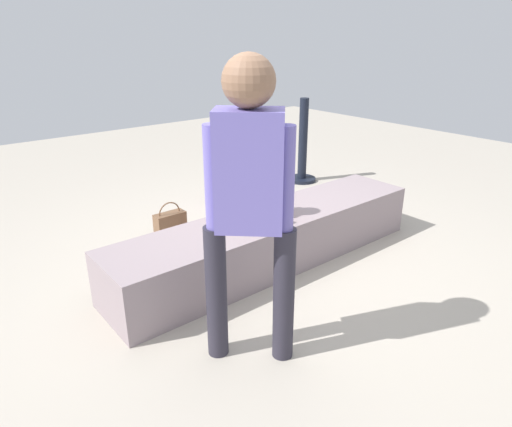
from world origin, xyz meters
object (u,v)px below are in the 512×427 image
at_px(handbag_brown_canvas, 170,225).
at_px(gift_bag, 226,191).
at_px(adult_standing, 249,191).
at_px(handbag_black_leather, 232,235).
at_px(child_seated, 262,192).
at_px(cake_box_white, 263,222).
at_px(cake_plate, 239,223).
at_px(water_bottle_near_gift, 267,190).
at_px(party_cup_red, 202,230).

bearing_deg(handbag_brown_canvas, gift_bag, 21.78).
height_order(adult_standing, handbag_black_leather, adult_standing).
bearing_deg(child_seated, cake_box_white, 49.19).
height_order(cake_plate, cake_box_white, cake_plate).
bearing_deg(child_seated, water_bottle_near_gift, 47.71).
xyz_separation_m(adult_standing, handbag_black_leather, (0.79, 1.25, -0.92)).
height_order(child_seated, handbag_black_leather, child_seated).
bearing_deg(cake_plate, party_cup_red, 77.59).
bearing_deg(party_cup_red, cake_plate, -102.41).
relative_size(gift_bag, handbag_black_leather, 1.10).
bearing_deg(water_bottle_near_gift, handbag_black_leather, -145.05).
bearing_deg(gift_bag, cake_box_white, -96.77).
bearing_deg(adult_standing, child_seated, 46.50).
height_order(cake_plate, party_cup_red, cake_plate).
bearing_deg(gift_bag, cake_plate, -121.88).
distance_m(adult_standing, party_cup_red, 2.00).
relative_size(child_seated, gift_bag, 1.32).
relative_size(adult_standing, handbag_black_leather, 5.08).
distance_m(water_bottle_near_gift, handbag_black_leather, 1.26).
bearing_deg(gift_bag, child_seated, -114.33).
distance_m(child_seated, adult_standing, 1.15).
height_order(water_bottle_near_gift, handbag_brown_canvas, handbag_brown_canvas).
bearing_deg(cake_box_white, cake_plate, -141.05).
height_order(cake_box_white, handbag_black_leather, handbag_black_leather).
distance_m(child_seated, gift_bag, 1.51).
bearing_deg(handbag_black_leather, cake_plate, -120.01).
xyz_separation_m(cake_box_white, handbag_black_leather, (-0.46, -0.12, 0.04)).
bearing_deg(party_cup_red, handbag_brown_canvas, 151.73).
xyz_separation_m(adult_standing, cake_box_white, (1.25, 1.37, -0.96)).
xyz_separation_m(adult_standing, party_cup_red, (0.70, 1.60, -0.97)).
relative_size(gift_bag, party_cup_red, 3.90).
xyz_separation_m(cake_box_white, handbag_brown_canvas, (-0.80, 0.37, 0.07)).
xyz_separation_m(child_seated, party_cup_red, (-0.04, 0.82, -0.59)).
bearing_deg(child_seated, handbag_black_leather, 84.44).
bearing_deg(handbag_black_leather, gift_bag, 57.12).
bearing_deg(adult_standing, gift_bag, 57.43).
xyz_separation_m(child_seated, water_bottle_near_gift, (1.08, 1.18, -0.53)).
height_order(cake_plate, gift_bag, cake_plate).
bearing_deg(handbag_brown_canvas, handbag_black_leather, -55.21).
relative_size(water_bottle_near_gift, handbag_black_leather, 0.69).
relative_size(child_seated, adult_standing, 0.29).
distance_m(party_cup_red, handbag_black_leather, 0.37).
height_order(water_bottle_near_gift, party_cup_red, water_bottle_near_gift).
xyz_separation_m(water_bottle_near_gift, party_cup_red, (-1.12, -0.37, -0.06)).
bearing_deg(handbag_black_leather, cake_box_white, 14.94).
distance_m(adult_standing, gift_bag, 2.63).
xyz_separation_m(gift_bag, cake_box_white, (-0.09, -0.72, -0.11)).
distance_m(gift_bag, cake_box_white, 0.74).
xyz_separation_m(child_seated, handbag_brown_canvas, (-0.30, 0.95, -0.51)).
bearing_deg(cake_plate, cake_box_white, 38.95).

